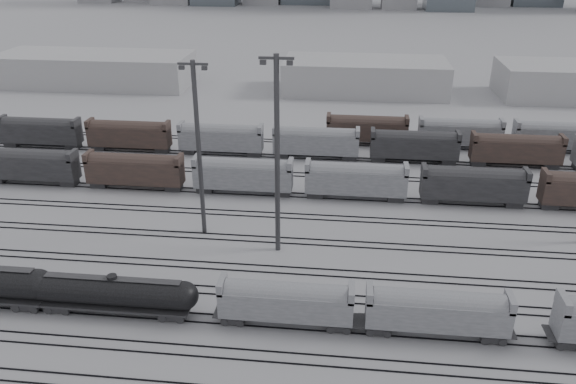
# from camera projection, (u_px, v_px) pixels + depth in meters

# --- Properties ---
(ground) EXTENTS (900.00, 900.00, 0.00)m
(ground) POSITION_uv_depth(u_px,v_px,m) (274.00, 330.00, 56.44)
(ground) COLOR #A1A1A6
(ground) RESTS_ON ground
(tracks) EXTENTS (220.00, 71.50, 0.16)m
(tracks) POSITION_uv_depth(u_px,v_px,m) (292.00, 243.00, 72.19)
(tracks) COLOR black
(tracks) RESTS_ON ground
(tank_car_b) EXTENTS (17.85, 2.98, 4.41)m
(tank_car_b) POSITION_uv_depth(u_px,v_px,m) (114.00, 292.00, 57.96)
(tank_car_b) COLOR black
(tank_car_b) RESTS_ON ground
(hopper_car_a) EXTENTS (13.53, 2.69, 4.84)m
(hopper_car_a) POSITION_uv_depth(u_px,v_px,m) (286.00, 300.00, 55.97)
(hopper_car_a) COLOR black
(hopper_car_a) RESTS_ON ground
(hopper_car_b) EXTENTS (13.90, 2.76, 4.97)m
(hopper_car_b) POSITION_uv_depth(u_px,v_px,m) (437.00, 310.00, 54.44)
(hopper_car_b) COLOR black
(hopper_car_b) RESTS_ON ground
(light_mast_b) EXTENTS (3.66, 0.59, 22.87)m
(light_mast_b) POSITION_uv_depth(u_px,v_px,m) (199.00, 147.00, 69.86)
(light_mast_b) COLOR #3A3A3C
(light_mast_b) RESTS_ON ground
(light_mast_c) EXTENTS (3.92, 0.63, 24.49)m
(light_mast_c) POSITION_uv_depth(u_px,v_px,m) (277.00, 153.00, 65.37)
(light_mast_c) COLOR #3A3A3C
(light_mast_c) RESTS_ON ground
(bg_string_near) EXTENTS (151.00, 3.00, 5.60)m
(bg_string_near) POSITION_uv_depth(u_px,v_px,m) (356.00, 181.00, 83.33)
(bg_string_near) COLOR gray
(bg_string_near) RESTS_ON ground
(bg_string_mid) EXTENTS (151.00, 3.00, 5.60)m
(bg_string_mid) POSITION_uv_depth(u_px,v_px,m) (414.00, 147.00, 96.75)
(bg_string_mid) COLOR black
(bg_string_mid) RESTS_ON ground
(bg_string_far) EXTENTS (66.00, 3.00, 5.60)m
(bg_string_far) POSITION_uv_depth(u_px,v_px,m) (508.00, 135.00, 102.20)
(bg_string_far) COLOR #45322C
(bg_string_far) RESTS_ON ground
(warehouse_left) EXTENTS (50.00, 18.00, 8.00)m
(warehouse_left) POSITION_uv_depth(u_px,v_px,m) (95.00, 69.00, 146.52)
(warehouse_left) COLOR #AFAFB2
(warehouse_left) RESTS_ON ground
(warehouse_mid) EXTENTS (40.00, 18.00, 8.00)m
(warehouse_mid) POSITION_uv_depth(u_px,v_px,m) (365.00, 76.00, 139.45)
(warehouse_mid) COLOR #AFAFB2
(warehouse_mid) RESTS_ON ground
(warehouse_right) EXTENTS (35.00, 18.00, 8.00)m
(warehouse_right) POSITION_uv_depth(u_px,v_px,m) (575.00, 81.00, 134.41)
(warehouse_right) COLOR #AFAFB2
(warehouse_right) RESTS_ON ground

